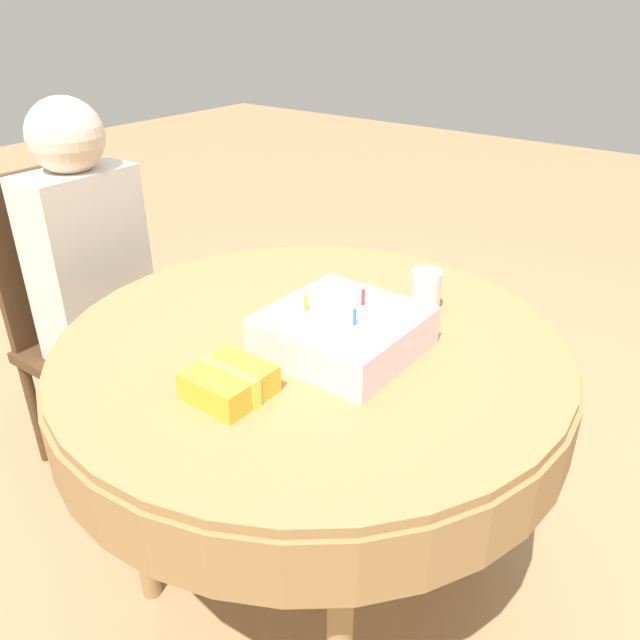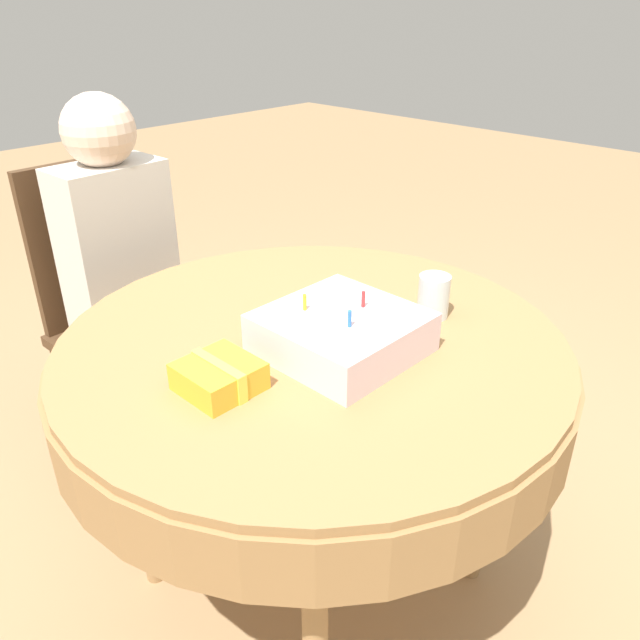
% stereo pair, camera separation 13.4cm
% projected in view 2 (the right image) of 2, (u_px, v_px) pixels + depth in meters
% --- Properties ---
extents(ground_plane, '(12.00, 12.00, 0.00)m').
position_uv_depth(ground_plane, '(314.00, 574.00, 1.74)').
color(ground_plane, '#A37F56').
extents(dining_table, '(1.15, 1.15, 0.76)m').
position_uv_depth(dining_table, '(312.00, 371.00, 1.43)').
color(dining_table, '#9E7547').
rests_on(dining_table, ground_plane).
extents(chair, '(0.44, 0.44, 0.98)m').
position_uv_depth(chair, '(114.00, 307.00, 2.09)').
color(chair, '#4C331E').
rests_on(chair, ground_plane).
extents(person, '(0.33, 0.29, 1.20)m').
position_uv_depth(person, '(122.00, 256.00, 1.94)').
color(person, beige).
rests_on(person, ground_plane).
extents(birthday_cake, '(0.30, 0.30, 0.12)m').
position_uv_depth(birthday_cake, '(340.00, 333.00, 1.31)').
color(birthday_cake, silver).
rests_on(birthday_cake, dining_table).
extents(drinking_glass, '(0.07, 0.07, 0.10)m').
position_uv_depth(drinking_glass, '(434.00, 296.00, 1.45)').
color(drinking_glass, silver).
rests_on(drinking_glass, dining_table).
extents(gift_box, '(0.14, 0.14, 0.06)m').
position_uv_depth(gift_box, '(219.00, 376.00, 1.19)').
color(gift_box, gold).
rests_on(gift_box, dining_table).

